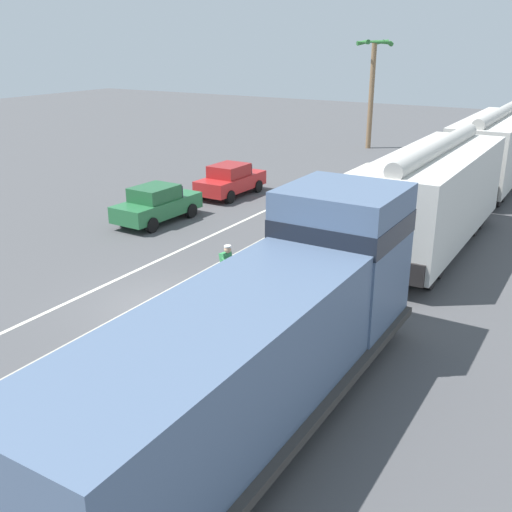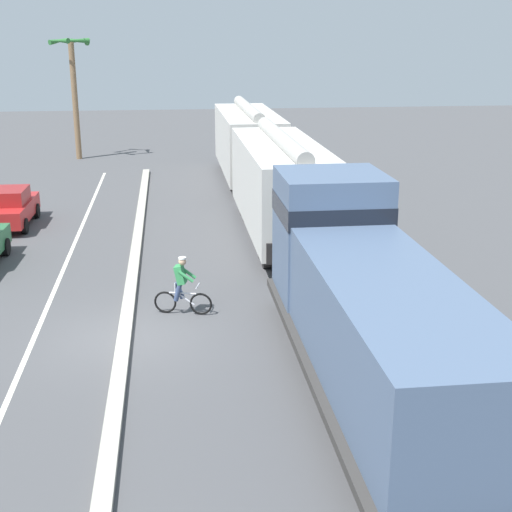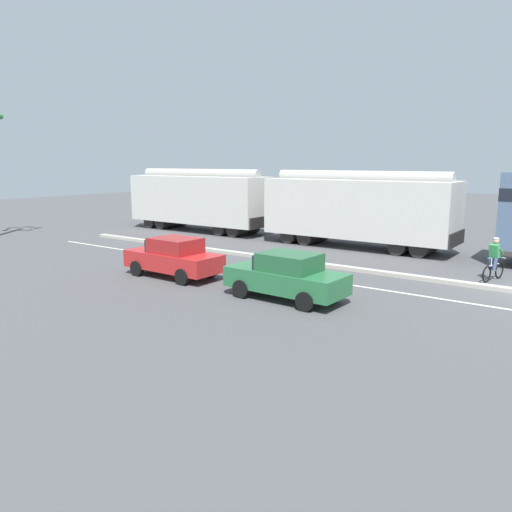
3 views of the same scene
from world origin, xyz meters
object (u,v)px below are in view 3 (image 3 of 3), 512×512
at_px(parked_car_green, 286,276).
at_px(parked_car_red, 174,257).
at_px(hopper_car_lead, 358,210).
at_px(cyclist, 494,260).
at_px(hopper_car_middle, 199,200).

relative_size(parked_car_green, parked_car_red, 1.01).
relative_size(hopper_car_lead, cyclist, 6.18).
relative_size(hopper_car_lead, parked_car_red, 2.51).
relative_size(hopper_car_middle, parked_car_green, 2.49).
bearing_deg(cyclist, hopper_car_lead, 62.07).
distance_m(hopper_car_lead, cyclist, 8.81).
height_order(parked_car_red, cyclist, cyclist).
bearing_deg(hopper_car_lead, cyclist, -117.93).
xyz_separation_m(hopper_car_middle, parked_car_green, (-11.20, -14.10, -1.26)).
height_order(hopper_car_lead, hopper_car_middle, same).
bearing_deg(cyclist, parked_car_red, 122.79).
xyz_separation_m(hopper_car_middle, cyclist, (-4.08, -19.30, -1.26)).
height_order(hopper_car_middle, cyclist, hopper_car_middle).
bearing_deg(parked_car_red, hopper_car_lead, -15.49).
distance_m(hopper_car_lead, hopper_car_middle, 11.60).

